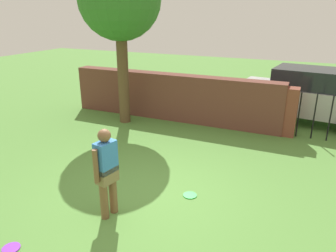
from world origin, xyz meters
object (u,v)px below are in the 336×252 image
object	(u,v)px
person	(107,169)
tree	(120,0)
frisbee_green	(190,195)
car	(306,95)
frisbee_purple	(11,248)

from	to	relation	value
person	tree	bearing A→B (deg)	39.75
tree	frisbee_green	bearing A→B (deg)	-43.52
tree	frisbee_green	size ratio (longest dim) A/B	18.43
person	car	world-z (taller)	car
frisbee_purple	frisbee_green	bearing A→B (deg)	52.05
tree	person	distance (m)	5.82
car	frisbee_green	distance (m)	6.15
car	frisbee_purple	size ratio (longest dim) A/B	16.24
frisbee_purple	person	bearing A→B (deg)	56.94
car	frisbee_purple	bearing A→B (deg)	73.26
frisbee_purple	frisbee_green	world-z (taller)	same
tree	car	xyz separation A→B (m)	(5.28, 2.50, -2.84)
person	car	distance (m)	7.55
person	frisbee_purple	size ratio (longest dim) A/B	6.00
car	person	bearing A→B (deg)	75.15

